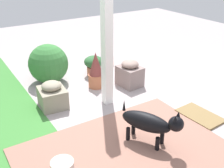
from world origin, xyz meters
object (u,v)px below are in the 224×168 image
round_shrub (48,64)px  doormat (200,116)px  terracotta_pot_tall (108,53)px  terracotta_pot_spiky (96,71)px  stone_planter_nearest (130,74)px  terracotta_pot_broad (94,64)px  dog (150,123)px  stone_planter_mid (52,95)px  porch_pillar (107,37)px

round_shrub → doormat: round_shrub is taller
terracotta_pot_tall → terracotta_pot_spiky: (-0.80, 0.73, 0.05)m
terracotta_pot_spiky → round_shrub: bearing=44.4°
stone_planter_nearest → terracotta_pot_broad: 0.80m
dog → terracotta_pot_spiky: bearing=-7.9°
doormat → stone_planter_mid: bearing=50.0°
round_shrub → doormat: size_ratio=1.12×
stone_planter_nearest → stone_planter_mid: 1.42m
terracotta_pot_broad → doormat: terracotta_pot_broad is taller
round_shrub → doormat: (-2.28, -1.39, -0.34)m
dog → round_shrub: bearing=8.8°
stone_planter_nearest → doormat: bearing=-169.8°
porch_pillar → terracotta_pot_tall: 1.81m
terracotta_pot_spiky → doormat: terracotta_pot_spiky is taller
terracotta_pot_tall → doormat: size_ratio=1.12×
stone_planter_nearest → doormat: 1.43m
stone_planter_mid → doormat: bearing=-130.0°
porch_pillar → round_shrub: 1.48m
stone_planter_nearest → round_shrub: round_shrub is taller
terracotta_pot_tall → doormat: 2.47m
porch_pillar → doormat: porch_pillar is taller
stone_planter_nearest → terracotta_pot_spiky: bearing=63.8°
porch_pillar → terracotta_pot_tall: porch_pillar is taller
porch_pillar → doormat: bearing=-139.7°
terracotta_pot_spiky → dog: terracotta_pot_spiky is taller
doormat → round_shrub: bearing=31.4°
porch_pillar → stone_planter_mid: bearing=66.4°
stone_planter_nearest → stone_planter_mid: stone_planter_nearest is taller
round_shrub → terracotta_pot_broad: (-0.15, -0.83, -0.13)m
terracotta_pot_tall → terracotta_pot_broad: size_ratio=1.84×
round_shrub → terracotta_pot_spiky: (-0.63, -0.61, -0.05)m
terracotta_pot_tall → dog: bearing=159.1°
round_shrub → terracotta_pot_tall: size_ratio=1.00×
stone_planter_nearest → dog: size_ratio=0.63×
porch_pillar → terracotta_pot_tall: bearing=-31.9°
round_shrub → dog: size_ratio=0.94×
stone_planter_mid → terracotta_pot_broad: 1.32m
terracotta_pot_tall → terracotta_pot_broad: 0.61m
terracotta_pot_tall → dog: 2.73m
round_shrub → doormat: bearing=-148.6°
terracotta_pot_broad → dog: size_ratio=0.51×
stone_planter_mid → terracotta_pot_broad: size_ratio=1.23×
stone_planter_mid → terracotta_pot_tall: size_ratio=0.67×
stone_planter_mid → round_shrub: bearing=-17.8°
terracotta_pot_spiky → terracotta_pot_broad: bearing=-24.3°
dog → doormat: 1.07m
terracotta_pot_broad → terracotta_pot_spiky: bearing=155.7°
terracotta_pot_broad → doormat: bearing=-165.1°
porch_pillar → stone_planter_nearest: (0.32, -0.66, -0.83)m
terracotta_pot_tall → dog: size_ratio=0.94×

